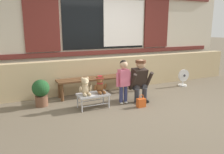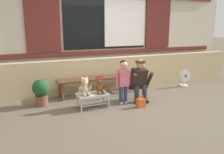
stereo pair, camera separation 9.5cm
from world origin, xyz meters
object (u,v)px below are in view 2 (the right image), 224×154
object	(u,v)px
potted_plant	(41,91)
child_standing	(123,77)
floor_fan	(185,78)
adult_crouching	(140,80)
teddy_bear_plain	(85,87)
teddy_bear_with_hat	(100,85)
handbag_on_ground	(141,103)
small_display_bench	(93,95)
wooden_bench_long	(100,80)

from	to	relation	value
potted_plant	child_standing	bearing A→B (deg)	-20.21
potted_plant	floor_fan	distance (m)	3.87
child_standing	adult_crouching	bearing A→B (deg)	3.11
child_standing	adult_crouching	world-z (taller)	child_standing
child_standing	potted_plant	distance (m)	1.76
teddy_bear_plain	teddy_bear_with_hat	bearing A→B (deg)	0.13
teddy_bear_plain	handbag_on_ground	distance (m)	1.21
small_display_bench	teddy_bear_plain	world-z (taller)	teddy_bear_plain
teddy_bear_with_hat	child_standing	xyz separation A→B (m)	(0.52, -0.04, 0.12)
teddy_bear_with_hat	adult_crouching	size ratio (longest dim) A/B	0.38
small_display_bench	potted_plant	distance (m)	1.11
wooden_bench_long	teddy_bear_plain	bearing A→B (deg)	-128.04
wooden_bench_long	adult_crouching	xyz separation A→B (m)	(0.62, -0.84, 0.11)
teddy_bear_plain	floor_fan	world-z (taller)	teddy_bear_plain
child_standing	potted_plant	bearing A→B (deg)	159.79
teddy_bear_plain	teddy_bear_with_hat	world-z (taller)	same
teddy_bear_plain	floor_fan	bearing A→B (deg)	10.31
child_standing	adult_crouching	size ratio (longest dim) A/B	1.01
wooden_bench_long	handbag_on_ground	world-z (taller)	wooden_bench_long
adult_crouching	teddy_bear_plain	bearing A→B (deg)	179.33
teddy_bear_plain	floor_fan	xyz separation A→B (m)	(3.08, 0.56, -0.23)
adult_crouching	potted_plant	bearing A→B (deg)	164.25
small_display_bench	teddy_bear_plain	bearing A→B (deg)	179.49
wooden_bench_long	teddy_bear_plain	world-z (taller)	teddy_bear_plain
potted_plant	floor_fan	size ratio (longest dim) A/B	1.19
wooden_bench_long	floor_fan	size ratio (longest dim) A/B	4.37
handbag_on_ground	child_standing	bearing A→B (deg)	124.30
teddy_bear_with_hat	potted_plant	world-z (taller)	teddy_bear_with_hat
wooden_bench_long	potted_plant	world-z (taller)	potted_plant
teddy_bear_with_hat	handbag_on_ground	bearing A→B (deg)	-26.89
teddy_bear_with_hat	small_display_bench	bearing A→B (deg)	-179.23
floor_fan	handbag_on_ground	bearing A→B (deg)	-154.65
small_display_bench	potted_plant	world-z (taller)	potted_plant
small_display_bench	handbag_on_ground	size ratio (longest dim) A/B	2.35
wooden_bench_long	child_standing	distance (m)	0.91
teddy_bear_with_hat	potted_plant	xyz separation A→B (m)	(-1.11, 0.56, -0.15)
small_display_bench	handbag_on_ground	xyz separation A→B (m)	(0.92, -0.38, -0.17)
child_standing	wooden_bench_long	bearing A→B (deg)	102.95
floor_fan	small_display_bench	bearing A→B (deg)	-169.11
small_display_bench	handbag_on_ground	world-z (taller)	small_display_bench
teddy_bear_plain	small_display_bench	bearing A→B (deg)	-0.51
small_display_bench	child_standing	world-z (taller)	child_standing
teddy_bear_with_hat	child_standing	bearing A→B (deg)	-4.16
teddy_bear_with_hat	adult_crouching	xyz separation A→B (m)	(0.94, -0.02, 0.01)
adult_crouching	potted_plant	distance (m)	2.14
floor_fan	wooden_bench_long	bearing A→B (deg)	173.77
handbag_on_ground	teddy_bear_plain	bearing A→B (deg)	160.38
potted_plant	small_display_bench	bearing A→B (deg)	-30.76
teddy_bear_with_hat	floor_fan	xyz separation A→B (m)	(2.76, 0.56, -0.23)
teddy_bear_with_hat	handbag_on_ground	size ratio (longest dim) A/B	1.34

